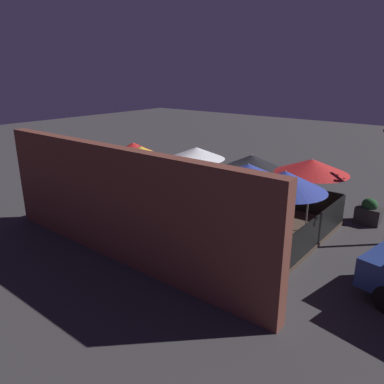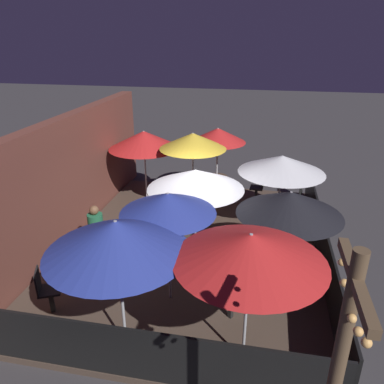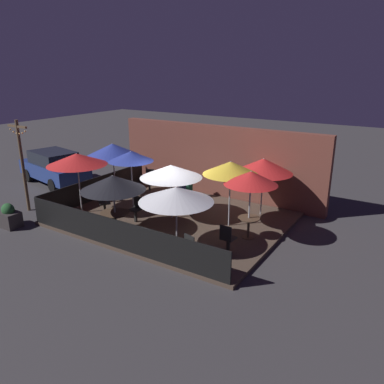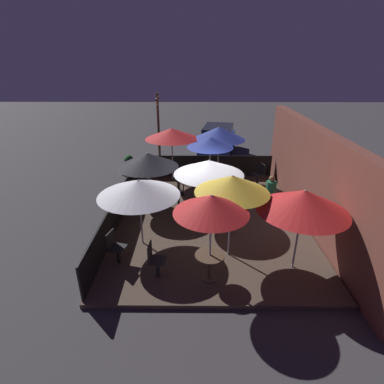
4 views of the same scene
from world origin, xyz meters
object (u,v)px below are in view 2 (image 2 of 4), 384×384
Objects in this scene: patio_umbrella_5 at (196,179)px; patio_chair_3 at (46,289)px; patio_umbrella_7 at (193,141)px; patron_1 at (157,226)px; patio_umbrella_6 at (116,237)px; patron_0 at (96,232)px; patio_umbrella_2 at (168,203)px; patio_umbrella_3 at (250,248)px; patio_chair_2 at (229,297)px; dining_table_1 at (217,181)px; patio_umbrella_0 at (290,203)px; patio_umbrella_8 at (144,140)px; patio_chair_1 at (259,187)px; patio_chair_0 at (232,252)px; patio_chair_4 at (296,197)px; patio_umbrella_1 at (218,135)px; dining_table_0 at (284,254)px; patio_umbrella_4 at (282,164)px.

patio_chair_3 is (-2.87, 2.30, -1.29)m from patio_umbrella_5.
patio_umbrella_7 is 1.86× the size of patron_1.
patron_0 is (2.67, 1.70, -1.56)m from patio_umbrella_6.
patio_umbrella_3 reaches higher than patio_umbrella_2.
patio_umbrella_6 is 2.50m from patio_chair_2.
patio_umbrella_3 is at bearing -156.89° from patio_umbrella_5.
patio_umbrella_7 is 1.89× the size of patron_0.
patron_0 reaches higher than dining_table_1.
patio_umbrella_0 is 5.51m from patio_umbrella_8.
patio_chair_1 is (5.09, -1.57, -1.58)m from patio_umbrella_2.
patio_chair_4 is (3.40, -1.56, -0.01)m from patio_chair_0.
patio_umbrella_5 is (0.86, 2.10, 0.04)m from patio_umbrella_0.
patio_umbrella_0 is at bearing -15.56° from patio_umbrella_3.
patio_chair_0 is 3.74m from patio_chair_4.
patio_umbrella_5 is at bearing 178.35° from patio_umbrella_1.
patio_umbrella_0 is 0.98× the size of patio_umbrella_8.
patio_chair_0 is 1.01× the size of patio_chair_1.
dining_table_0 is (2.53, -2.67, -1.54)m from patio_umbrella_6.
patio_umbrella_0 is 1.71× the size of patron_1.
patio_umbrella_2 is at bearing 176.22° from patio_umbrella_5.
patio_umbrella_3 is 6.97m from patio_umbrella_8.
patio_umbrella_4 is at bearing -6.68° from patio_umbrella_3.
patio_umbrella_0 reaches higher than patio_chair_2.
patio_umbrella_4 is at bearing 114.77° from patio_chair_1.
patio_umbrella_6 reaches higher than patio_umbrella_0.
patio_umbrella_1 is at bearing -1.65° from patio_umbrella_5.
patio_umbrella_3 is at bearing -126.38° from patio_chair_2.
patio_umbrella_3 reaches higher than patio_chair_1.
patio_umbrella_4 is at bearing -104.85° from patio_umbrella_8.
patio_umbrella_0 is at bearing 97.30° from patio_chair_4.
patron_1 is at bearing 52.43° from patio_chair_4.
dining_table_1 is at bearing -0.00° from patio_chair_1.
dining_table_0 is at bearing -62.51° from patio_umbrella_2.
patio_umbrella_2 is 1.00× the size of patio_umbrella_4.
patio_chair_2 is (-4.01, 0.91, -1.27)m from patio_umbrella_4.
patio_umbrella_8 is at bearing 12.58° from patio_chair_4.
patron_0 is (0.14, 4.37, -0.02)m from dining_table_0.
dining_table_0 is at bearing -112.17° from patio_umbrella_5.
patio_chair_2 is at bearing -147.94° from patio_umbrella_8.
patio_umbrella_7 is at bearing 4.84° from patio_umbrella_2.
patio_umbrella_6 reaches higher than patio_umbrella_3.
patio_umbrella_4 is 2.44× the size of patio_chair_0.
patio_chair_0 is 1.01× the size of patio_chair_2.
patron_0 is (2.16, -0.03, 0.04)m from patio_chair_3.
patio_umbrella_4 reaches higher than patio_chair_2.
patio_umbrella_0 is 2.35× the size of patio_chair_4.
dining_table_0 reaches higher than dining_table_1.
patio_umbrella_8 reaches higher than dining_table_1.
dining_table_1 is (5.18, -0.22, -1.54)m from patio_umbrella_2.
dining_table_0 is (-3.01, -2.59, -1.54)m from patio_umbrella_7.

